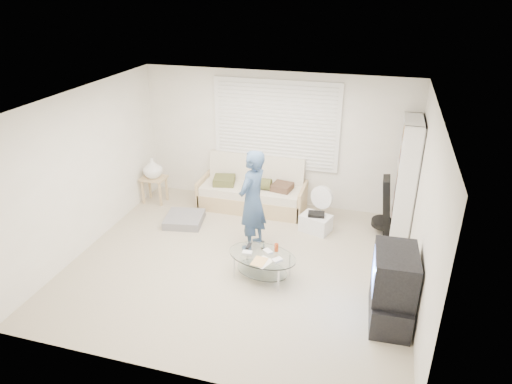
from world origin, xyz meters
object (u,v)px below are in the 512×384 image
(futon_sofa, at_px, (253,192))
(bookshelf, at_px, (406,178))
(coffee_table, at_px, (262,259))
(tv_unit, at_px, (392,288))

(futon_sofa, xyz_separation_m, bookshelf, (2.66, -0.16, 0.67))
(futon_sofa, xyz_separation_m, coffee_table, (0.76, -2.12, -0.01))
(futon_sofa, height_order, bookshelf, bookshelf)
(tv_unit, bearing_deg, futon_sofa, 134.84)
(tv_unit, distance_m, coffee_table, 1.84)
(bookshelf, relative_size, coffee_table, 1.77)
(coffee_table, bearing_deg, bookshelf, 45.88)
(futon_sofa, distance_m, bookshelf, 2.75)
(futon_sofa, relative_size, tv_unit, 1.99)
(futon_sofa, height_order, tv_unit, tv_unit)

